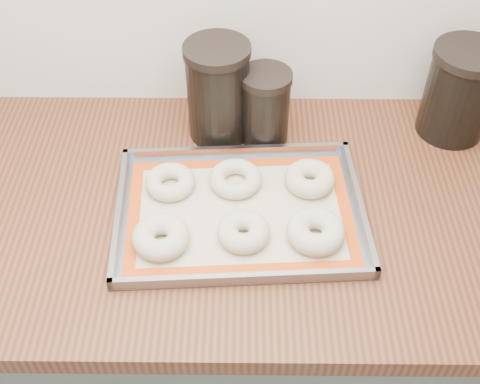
{
  "coord_description": "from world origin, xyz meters",
  "views": [
    {
      "loc": [
        -0.19,
        0.88,
        1.74
      ],
      "look_at": [
        -0.2,
        1.64,
        0.96
      ],
      "focal_mm": 45.0,
      "sensor_mm": 36.0,
      "label": 1
    }
  ],
  "objects_px": {
    "bagel_back_mid": "(235,179)",
    "canister_mid": "(265,107)",
    "bagel_back_right": "(310,179)",
    "baking_tray": "(240,212)",
    "canister_right": "(460,92)",
    "canister_left": "(218,91)",
    "bagel_front_left": "(161,237)",
    "bagel_back_left": "(170,182)",
    "bagel_front_right": "(316,231)",
    "bagel_front_mid": "(243,232)"
  },
  "relations": [
    {
      "from": "bagel_front_right",
      "to": "canister_mid",
      "type": "distance_m",
      "value": 0.3
    },
    {
      "from": "bagel_front_left",
      "to": "canister_mid",
      "type": "xyz_separation_m",
      "value": [
        0.19,
        0.3,
        0.06
      ]
    },
    {
      "from": "bagel_front_left",
      "to": "canister_mid",
      "type": "height_order",
      "value": "canister_mid"
    },
    {
      "from": "canister_left",
      "to": "canister_mid",
      "type": "xyz_separation_m",
      "value": [
        0.1,
        -0.02,
        -0.03
      ]
    },
    {
      "from": "baking_tray",
      "to": "canister_left",
      "type": "bearing_deg",
      "value": 101.1
    },
    {
      "from": "bagel_back_left",
      "to": "canister_right",
      "type": "relative_size",
      "value": 0.48
    },
    {
      "from": "baking_tray",
      "to": "canister_left",
      "type": "distance_m",
      "value": 0.26
    },
    {
      "from": "bagel_front_mid",
      "to": "bagel_back_left",
      "type": "xyz_separation_m",
      "value": [
        -0.14,
        0.13,
        -0.0
      ]
    },
    {
      "from": "bagel_front_left",
      "to": "bagel_back_mid",
      "type": "xyz_separation_m",
      "value": [
        0.13,
        0.15,
        -0.0
      ]
    },
    {
      "from": "baking_tray",
      "to": "canister_mid",
      "type": "bearing_deg",
      "value": 77.53
    },
    {
      "from": "bagel_front_right",
      "to": "bagel_front_mid",
      "type": "bearing_deg",
      "value": -179.64
    },
    {
      "from": "bagel_front_mid",
      "to": "canister_right",
      "type": "distance_m",
      "value": 0.55
    },
    {
      "from": "baking_tray",
      "to": "canister_mid",
      "type": "distance_m",
      "value": 0.24
    },
    {
      "from": "bagel_front_left",
      "to": "canister_right",
      "type": "distance_m",
      "value": 0.68
    },
    {
      "from": "bagel_front_right",
      "to": "bagel_front_left",
      "type": "bearing_deg",
      "value": -176.83
    },
    {
      "from": "baking_tray",
      "to": "bagel_back_left",
      "type": "distance_m",
      "value": 0.15
    },
    {
      "from": "baking_tray",
      "to": "bagel_front_right",
      "type": "relative_size",
      "value": 4.55
    },
    {
      "from": "bagel_back_mid",
      "to": "canister_mid",
      "type": "distance_m",
      "value": 0.17
    },
    {
      "from": "bagel_front_mid",
      "to": "bagel_front_right",
      "type": "distance_m",
      "value": 0.13
    },
    {
      "from": "bagel_front_mid",
      "to": "canister_left",
      "type": "xyz_separation_m",
      "value": [
        -0.05,
        0.3,
        0.08
      ]
    },
    {
      "from": "bagel_front_right",
      "to": "bagel_back_mid",
      "type": "distance_m",
      "value": 0.2
    },
    {
      "from": "bagel_front_mid",
      "to": "canister_left",
      "type": "height_order",
      "value": "canister_left"
    },
    {
      "from": "bagel_front_mid",
      "to": "canister_mid",
      "type": "bearing_deg",
      "value": 81.56
    },
    {
      "from": "baking_tray",
      "to": "canister_right",
      "type": "distance_m",
      "value": 0.52
    },
    {
      "from": "bagel_front_left",
      "to": "bagel_front_right",
      "type": "distance_m",
      "value": 0.28
    },
    {
      "from": "bagel_front_left",
      "to": "bagel_front_right",
      "type": "xyz_separation_m",
      "value": [
        0.28,
        0.02,
        0.0
      ]
    },
    {
      "from": "bagel_back_mid",
      "to": "bagel_back_right",
      "type": "relative_size",
      "value": 1.05
    },
    {
      "from": "bagel_front_left",
      "to": "canister_right",
      "type": "xyz_separation_m",
      "value": [
        0.59,
        0.33,
        0.08
      ]
    },
    {
      "from": "bagel_back_mid",
      "to": "canister_left",
      "type": "relative_size",
      "value": 0.48
    },
    {
      "from": "baking_tray",
      "to": "bagel_front_mid",
      "type": "height_order",
      "value": "bagel_front_mid"
    },
    {
      "from": "bagel_back_right",
      "to": "canister_right",
      "type": "distance_m",
      "value": 0.37
    },
    {
      "from": "baking_tray",
      "to": "bagel_front_right",
      "type": "distance_m",
      "value": 0.15
    },
    {
      "from": "baking_tray",
      "to": "canister_mid",
      "type": "height_order",
      "value": "canister_mid"
    },
    {
      "from": "bagel_back_left",
      "to": "bagel_front_right",
      "type": "bearing_deg",
      "value": -24.92
    },
    {
      "from": "canister_right",
      "to": "bagel_back_right",
      "type": "bearing_deg",
      "value": -150.39
    },
    {
      "from": "bagel_back_right",
      "to": "bagel_back_left",
      "type": "bearing_deg",
      "value": -178.02
    },
    {
      "from": "bagel_back_right",
      "to": "canister_right",
      "type": "bearing_deg",
      "value": 29.61
    },
    {
      "from": "bagel_front_mid",
      "to": "bagel_back_right",
      "type": "relative_size",
      "value": 0.98
    },
    {
      "from": "bagel_front_mid",
      "to": "canister_mid",
      "type": "relative_size",
      "value": 0.58
    },
    {
      "from": "canister_mid",
      "to": "canister_right",
      "type": "xyz_separation_m",
      "value": [
        0.4,
        0.03,
        0.02
      ]
    },
    {
      "from": "bagel_front_mid",
      "to": "canister_mid",
      "type": "distance_m",
      "value": 0.3
    },
    {
      "from": "bagel_front_right",
      "to": "bagel_back_right",
      "type": "relative_size",
      "value": 1.08
    },
    {
      "from": "bagel_back_left",
      "to": "bagel_back_right",
      "type": "xyz_separation_m",
      "value": [
        0.27,
        0.01,
        0.0
      ]
    },
    {
      "from": "bagel_back_right",
      "to": "canister_mid",
      "type": "relative_size",
      "value": 0.6
    },
    {
      "from": "baking_tray",
      "to": "canister_right",
      "type": "height_order",
      "value": "canister_right"
    },
    {
      "from": "bagel_back_right",
      "to": "baking_tray",
      "type": "bearing_deg",
      "value": -151.64
    },
    {
      "from": "bagel_front_mid",
      "to": "canister_right",
      "type": "relative_size",
      "value": 0.48
    },
    {
      "from": "canister_mid",
      "to": "canister_left",
      "type": "bearing_deg",
      "value": 170.61
    },
    {
      "from": "canister_right",
      "to": "canister_left",
      "type": "bearing_deg",
      "value": -178.48
    },
    {
      "from": "baking_tray",
      "to": "bagel_front_right",
      "type": "height_order",
      "value": "bagel_front_right"
    }
  ]
}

